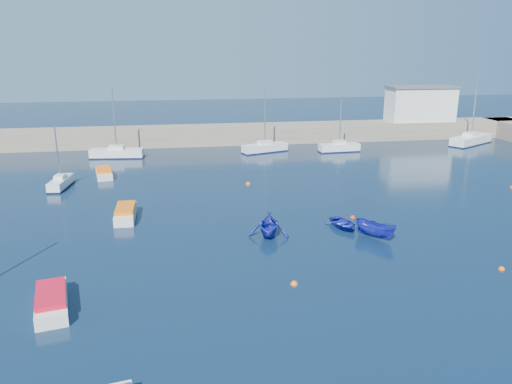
{
  "coord_description": "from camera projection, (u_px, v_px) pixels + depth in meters",
  "views": [
    {
      "loc": [
        -7.14,
        -25.81,
        13.56
      ],
      "look_at": [
        -0.57,
        14.67,
        1.6
      ],
      "focal_mm": 35.0,
      "sensor_mm": 36.0,
      "label": 1
    }
  ],
  "objects": [
    {
      "name": "ground",
      "position": [
        305.0,
        286.0,
        29.35
      ],
      "size": [
        220.0,
        220.0,
        0.0
      ],
      "primitive_type": "plane",
      "color": "#0C1F35",
      "rests_on": "ground"
    },
    {
      "name": "sailboat_6",
      "position": [
        265.0,
        148.0,
        66.68
      ],
      "size": [
        6.46,
        3.73,
        8.27
      ],
      "rotation": [
        0.0,
        0.0,
        1.91
      ],
      "color": "silver",
      "rests_on": "ground"
    },
    {
      "name": "motorboat_2",
      "position": [
        104.0,
        173.0,
        54.14
      ],
      "size": [
        2.34,
        4.64,
        0.91
      ],
      "rotation": [
        0.0,
        0.0,
        0.19
      ],
      "color": "silver",
      "rests_on": "ground"
    },
    {
      "name": "buoy_4",
      "position": [
        512.0,
        188.0,
        49.92
      ],
      "size": [
        0.47,
        0.47,
        0.47
      ],
      "primitive_type": "sphere",
      "color": "#BD350E",
      "rests_on": "ground"
    },
    {
      "name": "motorboat_1",
      "position": [
        126.0,
        213.0,
        40.8
      ],
      "size": [
        1.53,
        4.35,
        1.07
      ],
      "rotation": [
        0.0,
        0.0,
        0.0
      ],
      "color": "silver",
      "rests_on": "ground"
    },
    {
      "name": "buoy_0",
      "position": [
        294.0,
        284.0,
        29.59
      ],
      "size": [
        0.45,
        0.45,
        0.45
      ],
      "primitive_type": "sphere",
      "color": "#FD5E0D",
      "rests_on": "ground"
    },
    {
      "name": "sailboat_5",
      "position": [
        117.0,
        153.0,
        63.25
      ],
      "size": [
        6.73,
        2.52,
        8.7
      ],
      "rotation": [
        0.0,
        0.0,
        1.47
      ],
      "color": "silver",
      "rests_on": "ground"
    },
    {
      "name": "buoy_1",
      "position": [
        353.0,
        218.0,
        41.12
      ],
      "size": [
        0.43,
        0.43,
        0.43
      ],
      "primitive_type": "sphere",
      "color": "#BD350E",
      "rests_on": "ground"
    },
    {
      "name": "buoy_3",
      "position": [
        248.0,
        184.0,
        51.17
      ],
      "size": [
        0.49,
        0.49,
        0.49
      ],
      "primitive_type": "sphere",
      "color": "#FD5E0D",
      "rests_on": "ground"
    },
    {
      "name": "dinghy_left",
      "position": [
        269.0,
        224.0,
        36.93
      ],
      "size": [
        3.76,
        4.11,
        1.83
      ],
      "primitive_type": "imported",
      "rotation": [
        0.0,
        0.0,
        -0.25
      ],
      "color": "#161F9D",
      "rests_on": "ground"
    },
    {
      "name": "sailboat_8",
      "position": [
        471.0,
        140.0,
        71.99
      ],
      "size": [
        8.04,
        6.02,
        10.46
      ],
      "rotation": [
        0.0,
        0.0,
        2.11
      ],
      "color": "silver",
      "rests_on": "ground"
    },
    {
      "name": "dinghy_right",
      "position": [
        375.0,
        230.0,
        36.65
      ],
      "size": [
        3.0,
        3.35,
        1.27
      ],
      "primitive_type": "imported",
      "rotation": [
        0.0,
        0.0,
        0.66
      ],
      "color": "#161F9D",
      "rests_on": "ground"
    },
    {
      "name": "sailboat_3",
      "position": [
        61.0,
        183.0,
        49.8
      ],
      "size": [
        1.82,
        4.73,
        6.25
      ],
      "rotation": [
        0.0,
        0.0,
        -0.12
      ],
      "color": "silver",
      "rests_on": "ground"
    },
    {
      "name": "back_wall",
      "position": [
        225.0,
        134.0,
        72.58
      ],
      "size": [
        96.0,
        4.5,
        2.6
      ],
      "primitive_type": "cube",
      "color": "#7A6F5D",
      "rests_on": "ground"
    },
    {
      "name": "harbor_office",
      "position": [
        420.0,
        104.0,
        76.14
      ],
      "size": [
        10.0,
        4.0,
        5.0
      ],
      "primitive_type": "cube",
      "color": "silver",
      "rests_on": "back_wall"
    },
    {
      "name": "dinghy_center",
      "position": [
        344.0,
        224.0,
        38.78
      ],
      "size": [
        2.81,
        3.47,
        0.63
      ],
      "primitive_type": "imported",
      "rotation": [
        0.0,
        0.0,
        0.23
      ],
      "color": "#161F9D",
      "rests_on": "ground"
    },
    {
      "name": "buoy_2",
      "position": [
        501.0,
        269.0,
        31.59
      ],
      "size": [
        0.4,
        0.4,
        0.4
      ],
      "primitive_type": "sphere",
      "color": "#FD5E0D",
      "rests_on": "ground"
    },
    {
      "name": "motorboat_0",
      "position": [
        51.0,
        301.0,
        26.73
      ],
      "size": [
        2.5,
        4.77,
        1.02
      ],
      "rotation": [
        0.0,
        0.0,
        0.21
      ],
      "color": "silver",
      "rests_on": "ground"
    },
    {
      "name": "sailboat_7",
      "position": [
        339.0,
        147.0,
        66.95
      ],
      "size": [
        5.56,
        1.86,
        7.38
      ],
      "rotation": [
        0.0,
        0.0,
        1.63
      ],
      "color": "silver",
      "rests_on": "ground"
    }
  ]
}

